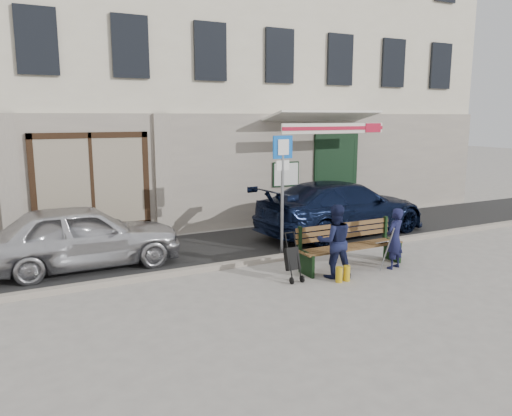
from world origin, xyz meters
TOP-DOWN VIEW (x-y plane):
  - ground at (0.00, 0.00)m, footprint 80.00×80.00m
  - asphalt_lane at (0.00, 3.10)m, footprint 60.00×3.20m
  - curb at (0.00, 1.50)m, footprint 60.00×0.18m
  - building at (0.01, 8.45)m, footprint 20.00×8.27m
  - car_silver at (-3.76, 2.91)m, footprint 4.00×1.63m
  - car_navy at (2.87, 2.87)m, footprint 5.15×2.52m
  - parking_sign at (0.39, 1.81)m, footprint 0.50×0.09m
  - bench at (1.17, 0.36)m, footprint 2.40×1.17m
  - man at (1.97, -0.11)m, footprint 0.53×0.43m
  - woman at (0.52, -0.01)m, footprint 0.85×0.75m
  - stroller at (-0.33, 0.18)m, footprint 0.28×0.39m

SIDE VIEW (x-z plane):
  - ground at x=0.00m, z-range 0.00..0.00m
  - asphalt_lane at x=0.00m, z-range 0.00..0.01m
  - curb at x=0.00m, z-range 0.00..0.12m
  - stroller at x=-0.33m, z-range -0.05..0.88m
  - bench at x=1.17m, z-range -0.03..0.95m
  - man at x=1.97m, z-range 0.00..1.28m
  - car_silver at x=-3.76m, z-range 0.00..1.36m
  - car_navy at x=2.87m, z-range 0.00..1.44m
  - woman at x=0.52m, z-range 0.00..1.45m
  - parking_sign at x=0.39m, z-range 0.47..3.18m
  - building at x=0.01m, z-range -0.03..9.97m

